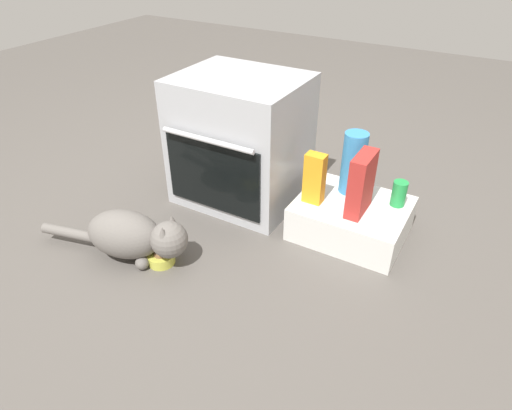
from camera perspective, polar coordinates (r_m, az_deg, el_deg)
name	(u,v)px	position (r m, az deg, el deg)	size (l,w,h in m)	color
ground	(216,237)	(2.14, -5.16, -4.09)	(8.00, 8.00, 0.00)	#56514C
oven	(241,141)	(2.28, -1.96, 8.19)	(0.61, 0.55, 0.65)	#B7BABF
pantry_cabinet	(351,218)	(2.15, 12.02, -1.68)	(0.50, 0.41, 0.17)	white
food_bowl	(161,257)	(2.01, -12.00, -6.56)	(0.12, 0.12, 0.07)	#D1D14C
cat	(133,235)	(2.01, -15.44, -3.75)	(0.71, 0.29, 0.23)	slate
juice_carton	(314,178)	(2.03, 7.47, 3.38)	(0.09, 0.06, 0.24)	orange
cereal_box	(361,184)	(1.99, 13.27, 2.63)	(0.07, 0.18, 0.28)	#B72D28
soda_can	(399,194)	(2.12, 17.78, 1.40)	(0.07, 0.07, 0.12)	green
water_bottle	(353,163)	(2.13, 12.31, 5.24)	(0.11, 0.11, 0.30)	#388CD1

